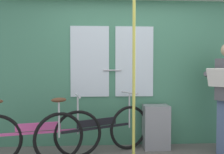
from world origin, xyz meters
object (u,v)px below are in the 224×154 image
object	(u,v)px
bicycle_near_door	(96,130)
trash_bin_by_wall	(156,127)
handrail_pole	(134,75)
bicycle_leaning_behind	(38,135)

from	to	relation	value
bicycle_near_door	trash_bin_by_wall	bearing A→B (deg)	-9.55
bicycle_near_door	handrail_pole	xyz separation A→B (m)	(0.45, -0.49, 0.79)
bicycle_leaning_behind	trash_bin_by_wall	world-z (taller)	bicycle_leaning_behind
bicycle_leaning_behind	handrail_pole	size ratio (longest dim) A/B	0.72
bicycle_near_door	trash_bin_by_wall	xyz separation A→B (m)	(0.91, 0.26, -0.03)
bicycle_near_door	bicycle_leaning_behind	distance (m)	0.78
bicycle_leaning_behind	trash_bin_by_wall	distance (m)	1.73
bicycle_near_door	bicycle_leaning_behind	xyz separation A→B (m)	(-0.76, -0.18, -0.00)
trash_bin_by_wall	handrail_pole	bearing A→B (deg)	-121.06
handrail_pole	trash_bin_by_wall	bearing A→B (deg)	58.94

